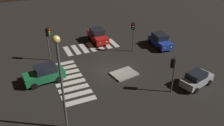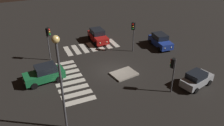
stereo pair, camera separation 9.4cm
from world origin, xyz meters
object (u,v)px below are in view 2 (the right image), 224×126
(car_red, at_px, (98,36))
(car_blue, at_px, (160,41))
(traffic_island, at_px, (124,74))
(car_green, at_px, (45,74))
(traffic_light_east, at_px, (48,36))
(car_silver, at_px, (197,79))
(traffic_light_west, at_px, (173,67))
(traffic_light_south, at_px, (133,30))
(street_lamp, at_px, (59,70))

(car_red, bearing_deg, car_blue, 55.25)
(car_blue, bearing_deg, traffic_island, -54.48)
(car_green, bearing_deg, traffic_light_east, -114.08)
(car_silver, distance_m, traffic_light_west, 3.79)
(traffic_light_south, bearing_deg, street_lamp, 4.25)
(car_blue, bearing_deg, car_silver, -7.52)
(car_silver, bearing_deg, car_green, 139.54)
(car_green, relative_size, traffic_light_east, 1.02)
(car_blue, xyz_separation_m, traffic_light_east, (15.07, -2.13, 2.39))
(street_lamp, bearing_deg, traffic_light_south, -138.52)
(car_blue, bearing_deg, car_red, -119.85)
(car_green, xyz_separation_m, traffic_light_east, (-1.54, -4.64, 2.38))
(traffic_light_south, xyz_separation_m, street_lamp, (11.80, 10.43, 2.35))
(car_silver, relative_size, traffic_light_south, 0.97)
(traffic_light_west, bearing_deg, traffic_light_south, -36.13)
(car_blue, height_order, traffic_light_west, traffic_light_west)
(traffic_island, bearing_deg, car_red, -93.65)
(traffic_island, distance_m, traffic_light_west, 6.21)
(car_silver, relative_size, traffic_light_west, 1.07)
(car_blue, relative_size, street_lamp, 0.53)
(street_lamp, bearing_deg, car_silver, -178.22)
(traffic_light_west, bearing_deg, car_blue, -59.71)
(traffic_island, height_order, car_silver, car_silver)
(car_red, distance_m, traffic_light_east, 8.51)
(car_silver, xyz_separation_m, car_green, (14.40, -7.35, 0.10))
(car_green, bearing_deg, street_lamp, 87.19)
(car_silver, bearing_deg, car_blue, 63.95)
(car_silver, height_order, traffic_light_south, traffic_light_south)
(car_blue, xyz_separation_m, traffic_light_south, (4.41, -0.13, 2.26))
(traffic_light_west, bearing_deg, car_red, -22.28)
(traffic_light_west, relative_size, traffic_light_east, 0.87)
(traffic_island, xyz_separation_m, street_lamp, (8.06, 5.51, 5.42))
(car_silver, height_order, car_red, car_red)
(traffic_island, bearing_deg, street_lamp, 34.38)
(traffic_light_east, distance_m, traffic_light_south, 10.84)
(traffic_island, bearing_deg, car_silver, 139.48)
(car_red, bearing_deg, car_silver, 19.55)
(car_silver, xyz_separation_m, traffic_light_south, (2.20, -9.99, 2.35))
(car_silver, distance_m, car_blue, 10.11)
(car_red, xyz_separation_m, street_lamp, (8.70, 15.55, 4.58))
(traffic_island, xyz_separation_m, traffic_light_south, (-3.74, -4.92, 3.08))
(traffic_island, relative_size, traffic_light_south, 0.74)
(traffic_light_south, height_order, street_lamp, street_lamp)
(traffic_light_west, bearing_deg, car_green, 27.28)
(car_red, bearing_deg, traffic_island, -3.42)
(traffic_light_east, bearing_deg, car_silver, -0.58)
(traffic_island, xyz_separation_m, traffic_light_east, (6.92, -6.91, 3.21))
(car_silver, xyz_separation_m, car_red, (5.30, -15.12, 0.12))
(traffic_light_west, distance_m, street_lamp, 11.17)
(car_silver, bearing_deg, car_red, 95.91)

